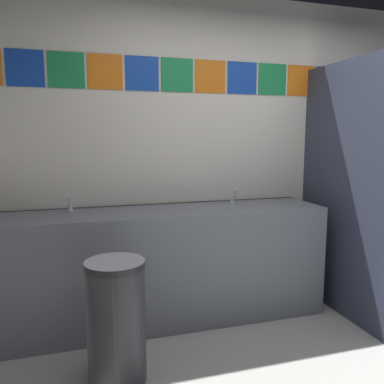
% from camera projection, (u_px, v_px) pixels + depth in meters
% --- Properties ---
extents(wall_back, '(4.33, 0.09, 2.63)m').
position_uv_depth(wall_back, '(239.00, 152.00, 3.47)').
color(wall_back, silver).
rests_on(wall_back, ground_plane).
extents(vanity_counter, '(2.63, 0.57, 0.89)m').
position_uv_depth(vanity_counter, '(160.00, 265.00, 3.06)').
color(vanity_counter, slate).
rests_on(vanity_counter, ground_plane).
extents(faucet_left, '(0.04, 0.10, 0.14)m').
position_uv_depth(faucet_left, '(70.00, 206.00, 2.89)').
color(faucet_left, silver).
rests_on(faucet_left, vanity_counter).
extents(faucet_right, '(0.04, 0.10, 0.14)m').
position_uv_depth(faucet_right, '(233.00, 198.00, 3.26)').
color(faucet_right, silver).
rests_on(faucet_right, vanity_counter).
extents(toilet, '(0.39, 0.49, 0.74)m').
position_uv_depth(toilet, '(372.00, 265.00, 3.50)').
color(toilet, white).
rests_on(toilet, ground_plane).
extents(trash_bin, '(0.35, 0.35, 0.75)m').
position_uv_depth(trash_bin, '(116.00, 322.00, 2.29)').
color(trash_bin, '#333338').
rests_on(trash_bin, ground_plane).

